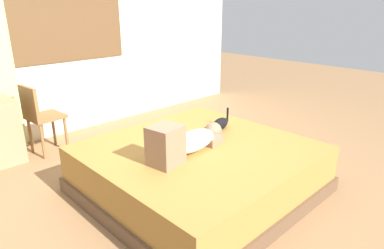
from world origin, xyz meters
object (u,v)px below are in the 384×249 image
at_px(person_lying, 186,141).
at_px(cat, 219,124).
at_px(chair_by_desk, 39,114).
at_px(bed, 199,169).

bearing_deg(person_lying, cat, 15.71).
bearing_deg(chair_by_desk, cat, -55.91).
bearing_deg(person_lying, chair_by_desk, 105.73).
distance_m(bed, person_lying, 0.39).
bearing_deg(bed, person_lying, -175.19).
bearing_deg(cat, bed, -160.42).
relative_size(person_lying, chair_by_desk, 1.10).
bearing_deg(chair_by_desk, bed, -69.42).
bearing_deg(cat, chair_by_desk, 124.09).
distance_m(cat, chair_by_desk, 2.16).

